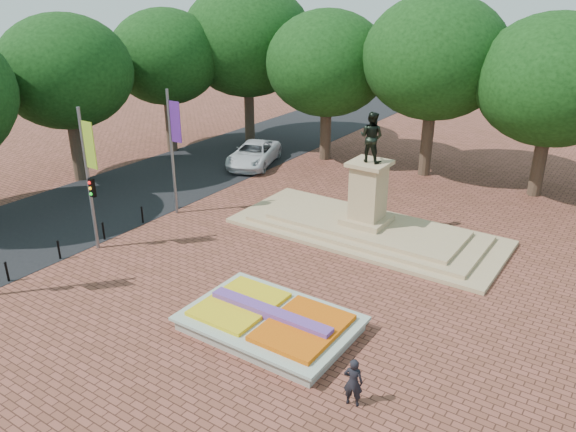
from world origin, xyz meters
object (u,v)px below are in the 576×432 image
object	(u,v)px
flower_bed	(271,321)
monument	(367,217)
van	(254,154)
pedestrian	(353,382)

from	to	relation	value
flower_bed	monument	size ratio (longest dim) A/B	0.45
flower_bed	van	world-z (taller)	van
van	flower_bed	bearing A→B (deg)	-70.10
flower_bed	pedestrian	bearing A→B (deg)	-22.63
flower_bed	van	bearing A→B (deg)	128.92
flower_bed	monument	distance (m)	10.07
monument	pedestrian	world-z (taller)	monument
monument	van	distance (m)	13.48
monument	van	xyz separation A→B (m)	(-12.00, 6.13, -0.07)
flower_bed	monument	bearing A→B (deg)	95.87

